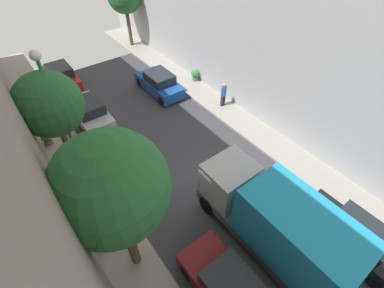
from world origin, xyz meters
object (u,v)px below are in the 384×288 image
at_px(parked_car_left_4, 90,112).
at_px(parked_car_left_5, 61,76).
at_px(parked_car_right_1, 353,236).
at_px(delivery_truck, 276,223).
at_px(lamp_post, 55,99).
at_px(parked_car_left_3, 130,163).
at_px(potted_plant_2, 195,74).
at_px(street_tree_0, 49,105).
at_px(potted_plant_0, 47,139).
at_px(pedestrian, 223,94).
at_px(street_tree_2, 111,188).
at_px(potted_plant_1, 100,241).
at_px(parked_car_right_2, 159,83).

bearing_deg(parked_car_left_4, parked_car_left_5, 90.00).
bearing_deg(parked_car_left_4, parked_car_right_1, -69.74).
xyz_separation_m(delivery_truck, lamp_post, (-4.60, 9.28, 2.49)).
relative_size(parked_car_left_3, parked_car_left_4, 1.00).
distance_m(delivery_truck, potted_plant_2, 13.60).
distance_m(parked_car_left_4, parked_car_left_5, 5.64).
bearing_deg(street_tree_0, potted_plant_0, 103.27).
height_order(pedestrian, street_tree_2, street_tree_2).
bearing_deg(parked_car_left_5, street_tree_2, -97.64).
height_order(potted_plant_0, potted_plant_1, potted_plant_0).
relative_size(parked_car_left_3, potted_plant_1, 5.61).
xyz_separation_m(parked_car_left_3, lamp_post, (-1.90, 2.16, 3.56)).
xyz_separation_m(parked_car_left_3, street_tree_2, (-2.08, -4.39, 4.28)).
height_order(parked_car_left_4, lamp_post, lamp_post).
xyz_separation_m(potted_plant_2, lamp_post, (-10.28, -3.03, 3.64)).
height_order(parked_car_right_1, street_tree_0, street_tree_0).
relative_size(parked_car_left_5, potted_plant_1, 5.61).
xyz_separation_m(potted_plant_0, lamp_post, (1.01, -2.58, 3.72)).
distance_m(parked_car_right_1, potted_plant_0, 16.22).
bearing_deg(delivery_truck, lamp_post, 116.37).
height_order(parked_car_left_5, pedestrian, pedestrian).
bearing_deg(parked_car_left_3, delivery_truck, -69.22).
bearing_deg(lamp_post, parked_car_left_5, 77.98).
bearing_deg(pedestrian, parked_car_right_1, -102.92).
bearing_deg(lamp_post, potted_plant_1, -101.44).
relative_size(parked_car_left_5, potted_plant_0, 5.36).
xyz_separation_m(delivery_truck, street_tree_2, (-4.78, 2.73, 3.22)).
distance_m(parked_car_right_2, potted_plant_0, 8.36).
bearing_deg(street_tree_0, parked_car_left_5, 76.63).
xyz_separation_m(parked_car_left_4, potted_plant_1, (-2.95, -8.45, -0.15)).
relative_size(delivery_truck, potted_plant_1, 8.81).
xyz_separation_m(parked_car_right_1, potted_plant_0, (-8.31, 13.93, -0.16)).
relative_size(parked_car_left_5, parked_car_right_2, 1.00).
distance_m(street_tree_2, lamp_post, 6.59).
relative_size(parked_car_left_3, potted_plant_2, 4.73).
bearing_deg(parked_car_right_2, pedestrian, -60.48).
xyz_separation_m(parked_car_left_4, potted_plant_0, (-2.91, -0.70, -0.16)).
bearing_deg(delivery_truck, parked_car_left_5, 98.44).
distance_m(street_tree_2, potted_plant_0, 10.19).
relative_size(street_tree_0, potted_plant_0, 7.21).
xyz_separation_m(parked_car_left_4, delivery_truck, (2.70, -12.56, 1.07)).
bearing_deg(street_tree_2, potted_plant_0, 95.20).
bearing_deg(parked_car_right_2, parked_car_left_3, -133.49).
height_order(street_tree_2, lamp_post, street_tree_2).
bearing_deg(street_tree_0, potted_plant_1, -98.73).
bearing_deg(potted_plant_0, parked_car_left_4, 13.48).
relative_size(parked_car_right_2, potted_plant_0, 5.36).
xyz_separation_m(parked_car_right_2, potted_plant_1, (-8.35, -8.70, -0.15)).
relative_size(parked_car_right_2, pedestrian, 2.44).
bearing_deg(parked_car_left_4, street_tree_2, -101.92).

